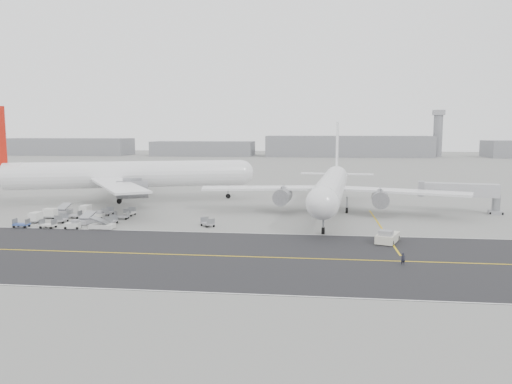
# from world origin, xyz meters

# --- Properties ---
(ground) EXTENTS (700.00, 700.00, 0.00)m
(ground) POSITION_xyz_m (0.00, 0.00, 0.00)
(ground) COLOR gray
(ground) RESTS_ON ground
(taxiway) EXTENTS (220.00, 59.00, 0.03)m
(taxiway) POSITION_xyz_m (5.02, -17.98, 0.01)
(taxiway) COLOR #28272A
(taxiway) RESTS_ON ground
(horizon_buildings) EXTENTS (520.00, 28.00, 28.00)m
(horizon_buildings) POSITION_xyz_m (30.00, 260.00, 0.00)
(horizon_buildings) COLOR gray
(horizon_buildings) RESTS_ON ground
(control_tower) EXTENTS (7.00, 7.00, 31.25)m
(control_tower) POSITION_xyz_m (100.00, 265.00, 16.25)
(control_tower) COLOR gray
(control_tower) RESTS_ON ground
(airliner_a) EXTENTS (64.30, 63.09, 23.02)m
(airliner_a) POSITION_xyz_m (-29.21, 32.47, 6.62)
(airliner_a) COLOR white
(airliner_a) RESTS_ON ground
(airliner_b) EXTENTS (56.05, 56.88, 19.62)m
(airliner_b) POSITION_xyz_m (21.50, 21.14, 5.65)
(airliner_b) COLOR white
(airliner_b) RESTS_ON ground
(pushback_tug) EXTENTS (4.49, 7.45, 2.13)m
(pushback_tug) POSITION_xyz_m (29.34, -6.70, 0.87)
(pushback_tug) COLOR beige
(pushback_tug) RESTS_ON ground
(jet_bridge) EXTENTS (17.27, 6.27, 6.44)m
(jet_bridge) POSITION_xyz_m (48.63, 24.88, 4.49)
(jet_bridge) COLOR gray
(jet_bridge) RESTS_ON ground
(gse_cluster) EXTENTS (23.02, 22.20, 2.08)m
(gse_cluster) POSITION_xyz_m (-27.03, 5.60, 0.00)
(gse_cluster) COLOR #99999E
(gse_cluster) RESTS_ON ground
(stray_dolly) EXTENTS (2.98, 3.10, 1.64)m
(stray_dolly) POSITION_xyz_m (-1.28, 2.95, 0.00)
(stray_dolly) COLOR silver
(stray_dolly) RESTS_ON ground
(ground_crew_a) EXTENTS (0.69, 0.54, 1.66)m
(ground_crew_a) POSITION_xyz_m (29.49, -20.00, 0.83)
(ground_crew_a) COLOR black
(ground_crew_a) RESTS_ON ground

